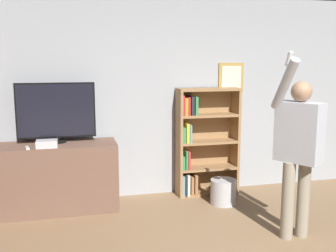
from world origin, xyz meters
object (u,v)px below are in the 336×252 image
(waste_bin, at_px, (223,192))
(person, at_px, (299,145))
(television, at_px, (56,112))
(game_console, at_px, (47,144))
(bookshelf, at_px, (202,143))

(waste_bin, bearing_deg, person, -72.04)
(television, relative_size, person, 0.49)
(game_console, xyz_separation_m, person, (2.53, -1.22, 0.11))
(person, bearing_deg, bookshelf, 166.52)
(bookshelf, distance_m, person, 1.66)
(waste_bin, bearing_deg, bookshelf, 108.27)
(television, distance_m, waste_bin, 2.35)
(bookshelf, bearing_deg, waste_bin, -71.73)
(television, distance_m, game_console, 0.44)
(person, relative_size, waste_bin, 5.78)
(television, height_order, person, person)
(bookshelf, height_order, person, person)
(television, relative_size, game_console, 3.92)
(game_console, xyz_separation_m, waste_bin, (2.17, -0.12, -0.72))
(game_console, xyz_separation_m, bookshelf, (2.02, 0.34, -0.16))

